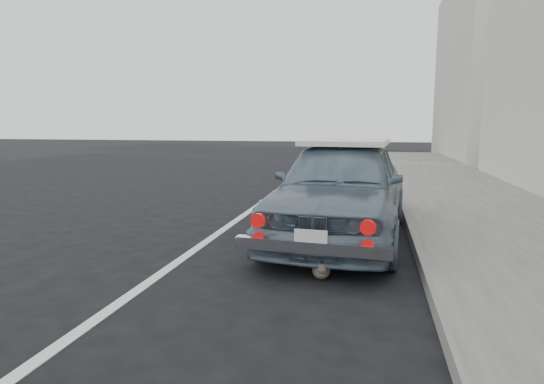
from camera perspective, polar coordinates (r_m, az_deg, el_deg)
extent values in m
plane|color=black|center=(3.29, -12.76, -20.57)|extent=(80.00, 80.00, 0.00)
cube|color=beige|center=(23.28, 25.73, 13.63)|extent=(3.50, 10.00, 8.00)
cube|color=silver|center=(9.25, 7.49, -1.41)|extent=(3.00, 0.12, 0.01)
cube|color=silver|center=(6.20, -8.53, -6.38)|extent=(0.12, 7.00, 0.01)
imported|color=slate|center=(6.43, 8.72, 0.52)|extent=(1.97, 4.24, 1.41)
cube|color=white|center=(6.79, 9.34, 6.28)|extent=(1.28, 1.65, 0.07)
cube|color=silver|center=(4.55, 4.98, -6.89)|extent=(1.58, 0.24, 0.12)
cube|color=white|center=(4.48, 4.87, -5.81)|extent=(0.33, 0.05, 0.17)
cylinder|color=red|center=(4.61, -1.76, -3.61)|extent=(0.15, 0.05, 0.15)
cylinder|color=red|center=(4.39, 11.97, -4.40)|extent=(0.15, 0.05, 0.15)
cylinder|color=red|center=(4.65, -1.75, -5.78)|extent=(0.12, 0.05, 0.12)
cylinder|color=red|center=(4.43, 11.90, -6.67)|extent=(0.12, 0.05, 0.12)
ellipsoid|color=#706355|center=(4.81, 6.20, -9.60)|extent=(0.24, 0.32, 0.18)
sphere|color=#706355|center=(4.66, 6.32, -9.39)|extent=(0.11, 0.11, 0.11)
cone|color=#706355|center=(4.64, 5.95, -8.72)|extent=(0.04, 0.04, 0.04)
cone|color=#706355|center=(4.65, 6.71, -8.71)|extent=(0.04, 0.04, 0.04)
cylinder|color=#706355|center=(4.97, 6.58, -9.74)|extent=(0.13, 0.18, 0.03)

